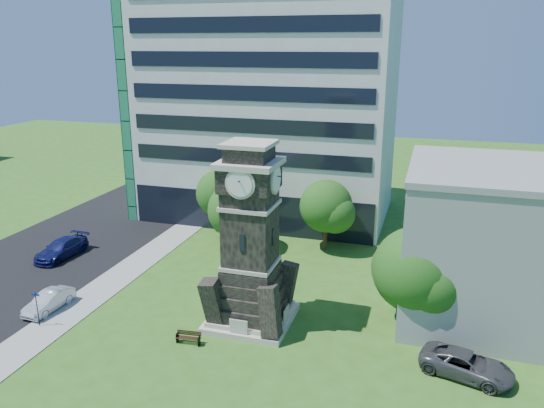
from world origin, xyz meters
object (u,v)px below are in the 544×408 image
(clock_tower, at_px, (250,248))
(car_street_north, at_px, (61,249))
(car_street_mid, at_px, (49,301))
(street_sign, at_px, (37,305))
(car_east_lot, at_px, (467,365))
(park_bench, at_px, (188,337))

(clock_tower, height_order, car_street_north, clock_tower)
(clock_tower, xyz_separation_m, car_street_mid, (-14.09, -2.72, -4.62))
(car_street_mid, distance_m, street_sign, 2.44)
(clock_tower, height_order, street_sign, clock_tower)
(car_east_lot, relative_size, street_sign, 2.08)
(car_street_north, xyz_separation_m, car_east_lot, (33.20, -8.01, -0.07))
(car_street_mid, bearing_deg, park_bench, -2.81)
(car_street_north, relative_size, car_east_lot, 1.06)
(clock_tower, distance_m, car_east_lot, 14.55)
(clock_tower, xyz_separation_m, park_bench, (-2.83, -3.81, -4.85))
(clock_tower, relative_size, car_street_mid, 3.05)
(car_street_mid, relative_size, car_street_north, 0.74)
(car_east_lot, xyz_separation_m, park_bench, (-16.45, -1.49, -0.28))
(clock_tower, bearing_deg, street_sign, -159.94)
(clock_tower, bearing_deg, car_east_lot, -9.65)
(park_bench, relative_size, street_sign, 0.64)
(clock_tower, xyz_separation_m, street_sign, (-13.21, -4.82, -3.75))
(car_street_north, height_order, car_east_lot, car_street_north)
(clock_tower, height_order, car_east_lot, clock_tower)
(park_bench, height_order, street_sign, street_sign)
(street_sign, bearing_deg, car_east_lot, 3.50)
(car_street_north, bearing_deg, street_sign, -55.19)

